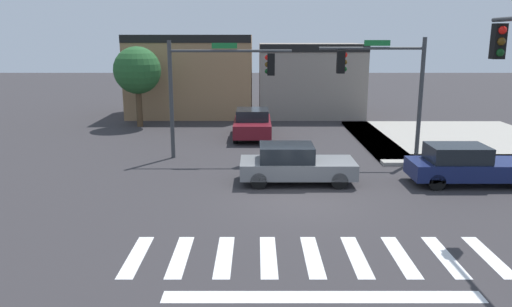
{
  "coord_description": "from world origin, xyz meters",
  "views": [
    {
      "loc": [
        -1.41,
        -16.04,
        5.37
      ],
      "look_at": [
        -1.45,
        1.8,
        1.16
      ],
      "focal_mm": 34.98,
      "sensor_mm": 36.0,
      "label": 1
    }
  ],
  "objects_px": {
    "traffic_signal_northeast": "(385,77)",
    "car_gray": "(295,164)",
    "car_navy": "(469,165)",
    "traffic_signal_northwest": "(218,77)",
    "roadside_tree": "(139,71)",
    "car_maroon": "(254,124)"
  },
  "relations": [
    {
      "from": "roadside_tree",
      "to": "car_maroon",
      "type": "bearing_deg",
      "value": -26.72
    },
    {
      "from": "traffic_signal_northwest",
      "to": "roadside_tree",
      "type": "height_order",
      "value": "traffic_signal_northwest"
    },
    {
      "from": "car_gray",
      "to": "roadside_tree",
      "type": "distance_m",
      "value": 14.96
    },
    {
      "from": "roadside_tree",
      "to": "car_navy",
      "type": "bearing_deg",
      "value": -39.29
    },
    {
      "from": "traffic_signal_northwest",
      "to": "car_gray",
      "type": "bearing_deg",
      "value": -51.63
    },
    {
      "from": "roadside_tree",
      "to": "traffic_signal_northeast",
      "type": "bearing_deg",
      "value": -34.29
    },
    {
      "from": "car_maroon",
      "to": "car_navy",
      "type": "bearing_deg",
      "value": 42.58
    },
    {
      "from": "traffic_signal_northwest",
      "to": "traffic_signal_northeast",
      "type": "bearing_deg",
      "value": -4.12
    },
    {
      "from": "traffic_signal_northeast",
      "to": "car_maroon",
      "type": "relative_size",
      "value": 1.23
    },
    {
      "from": "traffic_signal_northeast",
      "to": "car_maroon",
      "type": "bearing_deg",
      "value": -41.94
    },
    {
      "from": "car_maroon",
      "to": "roadside_tree",
      "type": "distance_m",
      "value": 8.14
    },
    {
      "from": "traffic_signal_northeast",
      "to": "car_navy",
      "type": "relative_size",
      "value": 1.16
    },
    {
      "from": "traffic_signal_northwest",
      "to": "traffic_signal_northeast",
      "type": "xyz_separation_m",
      "value": [
        7.19,
        -0.52,
        0.05
      ]
    },
    {
      "from": "traffic_signal_northwest",
      "to": "car_navy",
      "type": "distance_m",
      "value": 10.81
    },
    {
      "from": "traffic_signal_northeast",
      "to": "car_navy",
      "type": "distance_m",
      "value": 5.24
    },
    {
      "from": "car_gray",
      "to": "roadside_tree",
      "type": "bearing_deg",
      "value": 125.35
    },
    {
      "from": "car_maroon",
      "to": "roadside_tree",
      "type": "relative_size",
      "value": 0.9
    },
    {
      "from": "traffic_signal_northeast",
      "to": "car_gray",
      "type": "xyz_separation_m",
      "value": [
        -4.05,
        -3.44,
        -2.94
      ]
    },
    {
      "from": "car_maroon",
      "to": "car_gray",
      "type": "xyz_separation_m",
      "value": [
        1.63,
        -8.54,
        -0.05
      ]
    },
    {
      "from": "car_navy",
      "to": "car_maroon",
      "type": "bearing_deg",
      "value": 132.58
    },
    {
      "from": "car_maroon",
      "to": "traffic_signal_northeast",
      "type": "bearing_deg",
      "value": 48.06
    },
    {
      "from": "car_gray",
      "to": "car_navy",
      "type": "height_order",
      "value": "car_navy"
    }
  ]
}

